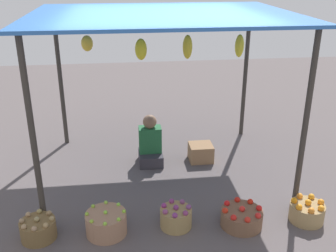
% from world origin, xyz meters
% --- Properties ---
extents(ground_plane, '(14.00, 14.00, 0.00)m').
position_xyz_m(ground_plane, '(0.00, 0.00, 0.00)').
color(ground_plane, '#595151').
extents(market_stall_structure, '(3.41, 2.65, 2.30)m').
position_xyz_m(market_stall_structure, '(-0.00, -0.00, 2.14)').
color(market_stall_structure, '#38332D').
rests_on(market_stall_structure, ground).
extents(vendor_person, '(0.36, 0.44, 0.78)m').
position_xyz_m(vendor_person, '(-0.17, 0.27, 0.30)').
color(vendor_person, '#343138').
rests_on(vendor_person, ground).
extents(basket_potatoes, '(0.40, 0.40, 0.28)m').
position_xyz_m(basket_potatoes, '(-1.58, -1.42, 0.12)').
color(basket_potatoes, brown).
rests_on(basket_potatoes, ground).
extents(basket_limes, '(0.47, 0.47, 0.31)m').
position_xyz_m(basket_limes, '(-0.82, -1.43, 0.13)').
color(basket_limes, '#A4785B').
rests_on(basket_limes, ground).
extents(basket_purple_onions, '(0.37, 0.37, 0.29)m').
position_xyz_m(basket_purple_onions, '(-0.01, -1.40, 0.13)').
color(basket_purple_onions, '#9D8150').
rests_on(basket_purple_onions, ground).
extents(basket_red_tomatoes, '(0.49, 0.49, 0.26)m').
position_xyz_m(basket_red_tomatoes, '(0.77, -1.47, 0.11)').
color(basket_red_tomatoes, brown).
rests_on(basket_red_tomatoes, ground).
extents(basket_oranges, '(0.41, 0.41, 0.29)m').
position_xyz_m(basket_oranges, '(1.58, -1.47, 0.12)').
color(basket_oranges, '#9E8253').
rests_on(basket_oranges, ground).
extents(wooden_crate_near_vendor, '(0.36, 0.34, 0.27)m').
position_xyz_m(wooden_crate_near_vendor, '(0.62, 0.24, 0.13)').
color(wooden_crate_near_vendor, '#946D49').
rests_on(wooden_crate_near_vendor, ground).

